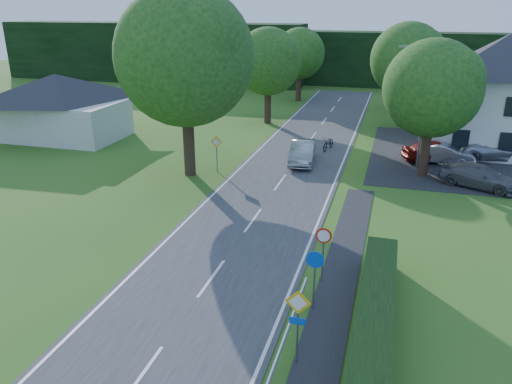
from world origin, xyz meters
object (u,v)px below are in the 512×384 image
(moving_car, at_px, (302,152))
(parked_car_grey, at_px, (479,176))
(motorcycle, at_px, (328,143))
(parked_car_silver_a, at_px, (443,154))
(parked_car_silver_b, at_px, (497,148))
(parked_car_red, at_px, (435,151))
(parasol, at_px, (424,136))
(streetlight, at_px, (422,101))

(moving_car, height_order, parked_car_grey, moving_car)
(moving_car, relative_size, motorcycle, 2.36)
(moving_car, bearing_deg, motorcycle, 65.16)
(parked_car_grey, bearing_deg, parked_car_silver_a, 45.72)
(parked_car_grey, relative_size, parked_car_silver_b, 0.81)
(motorcycle, relative_size, parked_car_silver_b, 0.34)
(parked_car_red, height_order, parked_car_silver_b, parked_car_silver_b)
(moving_car, height_order, parasol, parasol)
(motorcycle, distance_m, parked_car_silver_b, 11.86)
(motorcycle, bearing_deg, moving_car, -96.30)
(motorcycle, xyz_separation_m, parked_car_red, (7.57, -0.94, 0.24))
(streetlight, relative_size, parked_car_grey, 1.73)
(streetlight, height_order, parked_car_silver_b, streetlight)
(moving_car, distance_m, parked_car_silver_b, 13.91)
(parked_car_grey, height_order, parked_car_silver_b, parked_car_silver_b)
(moving_car, bearing_deg, parked_car_red, 11.64)
(streetlight, xyz_separation_m, moving_car, (-7.54, -1.55, -3.67))
(parked_car_silver_b, bearing_deg, parasol, 58.99)
(parked_car_red, relative_size, parked_car_silver_a, 1.08)
(moving_car, xyz_separation_m, parked_car_silver_a, (9.39, 2.55, -0.08))
(motorcycle, bearing_deg, parked_car_grey, -17.62)
(moving_car, height_order, parked_car_silver_a, moving_car)
(streetlight, xyz_separation_m, parked_car_grey, (3.62, -3.50, -3.75))
(streetlight, distance_m, parked_car_grey, 6.28)
(parked_car_grey, bearing_deg, parked_car_red, 50.13)
(motorcycle, bearing_deg, parked_car_silver_a, 3.89)
(parked_car_grey, xyz_separation_m, parked_car_silver_b, (1.94, 6.61, 0.12))
(parked_car_grey, bearing_deg, moving_car, 104.36)
(parked_car_silver_b, bearing_deg, streetlight, 109.38)
(parked_car_red, height_order, parked_car_silver_a, parked_car_red)
(parked_car_silver_a, bearing_deg, parked_car_red, 63.98)
(parked_car_silver_b, bearing_deg, parked_car_grey, 153.82)
(parked_car_grey, bearing_deg, parasol, 43.37)
(streetlight, bearing_deg, parasol, 82.31)
(parked_car_silver_b, xyz_separation_m, parasol, (-4.88, 1.89, 0.09))
(motorcycle, bearing_deg, parasol, 34.27)
(motorcycle, distance_m, parked_car_silver_a, 8.21)
(moving_car, relative_size, parked_car_silver_b, 0.81)
(motorcycle, bearing_deg, parked_car_red, 5.34)
(parked_car_red, relative_size, parked_car_grey, 0.96)
(streetlight, height_order, motorcycle, streetlight)
(streetlight, xyz_separation_m, parasol, (0.68, 5.00, -3.54))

